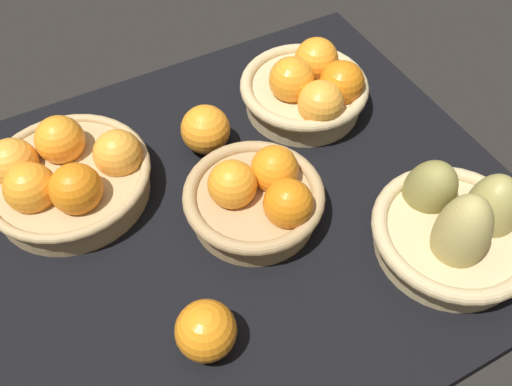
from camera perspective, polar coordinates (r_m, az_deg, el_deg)
market_tray at (r=83.04cm, az=-2.16°, el=-2.22°), size 84.00×72.00×3.00cm
basket_far_left_pears at (r=79.47cm, az=20.23°, el=-3.35°), size 22.80×23.43×14.92cm
basket_center at (r=77.83cm, az=0.11°, el=-0.36°), size 20.56×20.56×10.33cm
basket_near_left at (r=93.91cm, az=5.58°, el=10.92°), size 21.95×21.95×11.08cm
basket_near_right at (r=85.12cm, az=-19.41°, el=1.76°), size 24.80×24.80×10.51cm
loose_orange_front_gap at (r=87.46cm, az=-5.36°, el=6.68°), size 7.98×7.98×7.98cm
loose_orange_back_gap at (r=67.86cm, az=-5.31°, el=-14.27°), size 7.66×7.66×7.66cm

